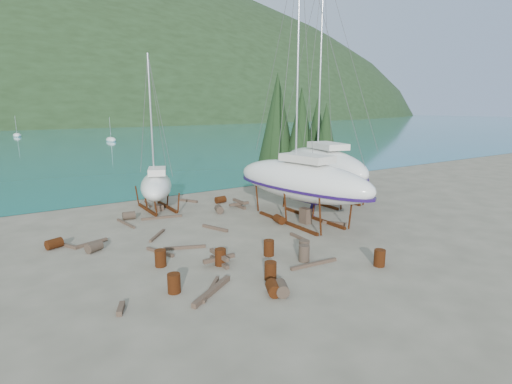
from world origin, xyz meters
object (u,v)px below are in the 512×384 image
worker (313,204)px  small_sailboat_shore (156,185)px  large_sailboat_near (301,180)px  large_sailboat_far (322,165)px

worker → small_sailboat_shore: bearing=64.0°
large_sailboat_near → small_sailboat_shore: (-7.41, 8.93, -1.04)m
large_sailboat_near → large_sailboat_far: bearing=26.8°
large_sailboat_near → small_sailboat_shore: 11.65m
large_sailboat_near → worker: large_sailboat_near is taller
large_sailboat_far → worker: size_ratio=10.41×
small_sailboat_shore → large_sailboat_far: bearing=1.4°
large_sailboat_near → small_sailboat_shore: size_ratio=1.56×
small_sailboat_shore → worker: (9.17, -8.28, -1.05)m
small_sailboat_shore → worker: small_sailboat_shore is taller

